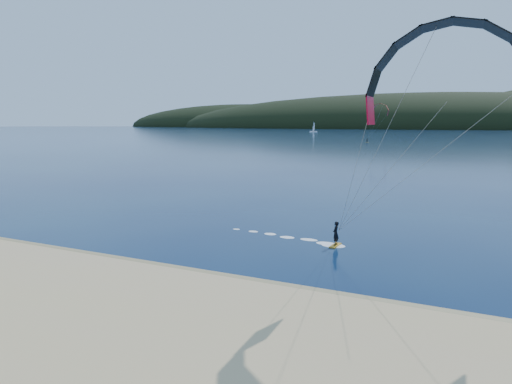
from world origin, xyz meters
TOP-DOWN VIEW (x-y plane):
  - ground at (0.00, 0.00)m, footprint 1800.00×1800.00m
  - wet_sand at (0.00, 4.50)m, footprint 220.00×2.50m
  - headland at (0.63, 745.28)m, footprint 1200.00×310.00m
  - kitesurfer_near at (15.28, 9.60)m, footprint 23.40×9.18m
  - kitesurfer_far at (-17.51, 198.86)m, footprint 11.56×7.39m
  - sailboat at (-113.29, 405.23)m, footprint 7.69×4.86m

SIDE VIEW (x-z plane):
  - ground at x=0.00m, z-range 0.00..0.00m
  - headland at x=0.63m, z-range -70.00..70.00m
  - wet_sand at x=0.00m, z-range 0.00..0.10m
  - sailboat at x=-113.29m, z-range -4.60..6.19m
  - kitesurfer_near at x=15.28m, z-range 3.58..18.44m
  - kitesurfer_far at x=-17.51m, z-range 5.64..23.68m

